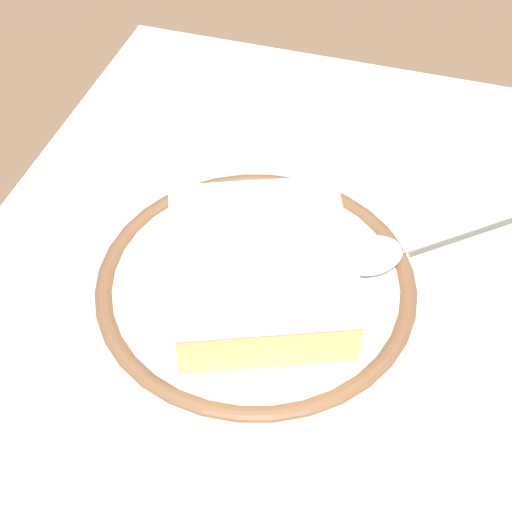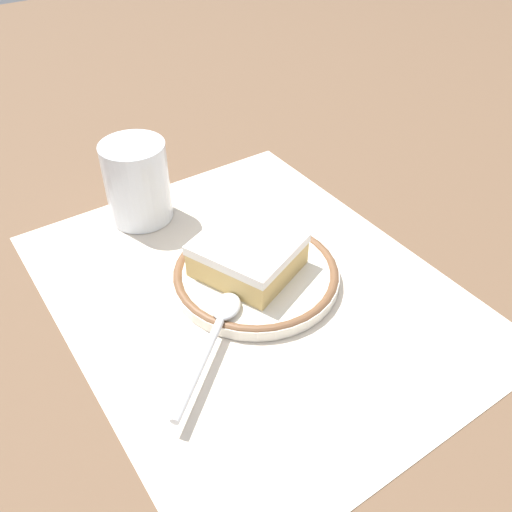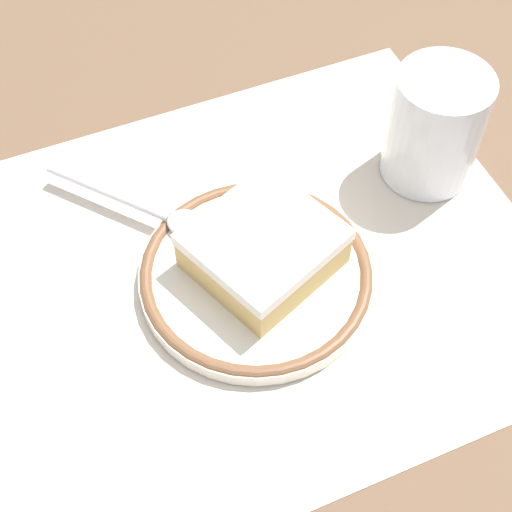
{
  "view_description": "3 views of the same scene",
  "coord_description": "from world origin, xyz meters",
  "views": [
    {
      "loc": [
        0.26,
        0.06,
        0.32
      ],
      "look_at": [
        0.01,
        -0.01,
        0.03
      ],
      "focal_mm": 53.17,
      "sensor_mm": 36.0,
      "label": 1
    },
    {
      "loc": [
        -0.34,
        0.23,
        0.39
      ],
      "look_at": [
        0.01,
        -0.01,
        0.03
      ],
      "focal_mm": 38.45,
      "sensor_mm": 36.0,
      "label": 2
    },
    {
      "loc": [
        -0.11,
        -0.3,
        0.48
      ],
      "look_at": [
        0.01,
        -0.01,
        0.03
      ],
      "focal_mm": 53.77,
      "sensor_mm": 36.0,
      "label": 3
    }
  ],
  "objects": [
    {
      "name": "spoon",
      "position": [
        -0.04,
        0.07,
        0.02
      ],
      "size": [
        0.11,
        0.12,
        0.01
      ],
      "color": "silver",
      "rests_on": "plate"
    },
    {
      "name": "placemat",
      "position": [
        0.0,
        0.0,
        0.0
      ],
      "size": [
        0.46,
        0.36,
        0.0
      ],
      "primitive_type": "cube",
      "color": "beige",
      "rests_on": "ground_plane"
    },
    {
      "name": "ground_plane",
      "position": [
        0.0,
        0.0,
        0.0
      ],
      "size": [
        2.4,
        2.4,
        0.0
      ],
      "primitive_type": "plane",
      "color": "brown"
    },
    {
      "name": "plate",
      "position": [
        0.01,
        -0.01,
        0.01
      ],
      "size": [
        0.17,
        0.17,
        0.01
      ],
      "color": "silver",
      "rests_on": "placemat"
    },
    {
      "name": "cake_slice",
      "position": [
        0.02,
        -0.01,
        0.03
      ],
      "size": [
        0.12,
        0.12,
        0.04
      ],
      "color": "#DBB76B",
      "rests_on": "plate"
    }
  ]
}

